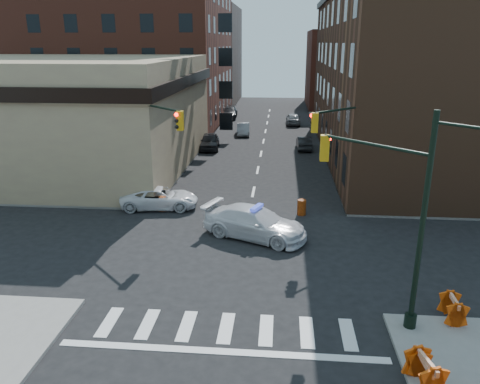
% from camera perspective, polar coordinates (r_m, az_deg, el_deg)
% --- Properties ---
extents(ground, '(140.00, 140.00, 0.00)m').
position_cam_1_polar(ground, '(24.13, 0.19, -7.22)').
color(ground, black).
rests_on(ground, ground).
extents(sidewalk_nw, '(34.00, 54.50, 0.15)m').
position_cam_1_polar(sidewalk_nw, '(60.78, -19.32, 7.21)').
color(sidewalk_nw, gray).
rests_on(sidewalk_nw, ground).
extents(sidewalk_ne, '(34.00, 54.50, 0.15)m').
position_cam_1_polar(sidewalk_ne, '(59.37, 26.00, 6.18)').
color(sidewalk_ne, gray).
rests_on(sidewalk_ne, ground).
extents(bank_building, '(22.00, 22.00, 9.00)m').
position_cam_1_polar(bank_building, '(43.06, -21.24, 9.00)').
color(bank_building, tan).
rests_on(bank_building, ground).
extents(apartment_block, '(25.00, 25.00, 24.00)m').
position_cam_1_polar(apartment_block, '(65.08, -13.94, 18.89)').
color(apartment_block, brown).
rests_on(apartment_block, ground).
extents(commercial_row_ne, '(14.00, 34.00, 14.00)m').
position_cam_1_polar(commercial_row_ne, '(45.78, 19.64, 12.79)').
color(commercial_row_ne, '#543421').
rests_on(commercial_row_ne, ground).
extents(filler_nw, '(20.00, 18.00, 16.00)m').
position_cam_1_polar(filler_nw, '(85.70, -7.26, 16.19)').
color(filler_nw, brown).
rests_on(filler_nw, ground).
extents(filler_ne, '(16.00, 16.00, 12.00)m').
position_cam_1_polar(filler_ne, '(80.82, 14.14, 14.30)').
color(filler_ne, brown).
rests_on(filler_ne, ground).
extents(signal_pole_se, '(5.40, 5.27, 8.00)m').
position_cam_1_polar(signal_pole_se, '(17.70, 18.47, -1.57)').
color(signal_pole_se, black).
rests_on(signal_pole_se, sidewalk_se).
extents(signal_pole_nw, '(3.58, 3.67, 8.00)m').
position_cam_1_polar(signal_pole_nw, '(28.80, -10.62, 5.74)').
color(signal_pole_nw, black).
rests_on(signal_pole_nw, sidewalk_nw).
extents(signal_pole_ne, '(3.67, 3.58, 8.00)m').
position_cam_1_polar(signal_pole_ne, '(28.05, 13.17, 5.26)').
color(signal_pole_ne, black).
rests_on(signal_pole_ne, sidewalk_ne).
extents(tree_ne_near, '(3.00, 3.00, 4.85)m').
position_cam_1_polar(tree_ne_near, '(48.59, 11.84, 9.48)').
color(tree_ne_near, black).
rests_on(tree_ne_near, sidewalk_ne).
extents(tree_ne_far, '(3.00, 3.00, 4.85)m').
position_cam_1_polar(tree_ne_far, '(56.48, 10.95, 10.65)').
color(tree_ne_far, black).
rests_on(tree_ne_far, sidewalk_ne).
extents(police_car, '(6.25, 4.41, 1.68)m').
position_cam_1_polar(police_car, '(25.48, 1.83, -3.78)').
color(police_car, silver).
rests_on(police_car, ground).
extents(pickup, '(5.12, 2.81, 1.36)m').
position_cam_1_polar(pickup, '(30.43, -9.77, -0.72)').
color(pickup, white).
rests_on(pickup, ground).
extents(parked_car_wnear, '(2.23, 4.69, 1.55)m').
position_cam_1_polar(parked_car_wnear, '(47.00, -3.73, 6.19)').
color(parked_car_wnear, black).
rests_on(parked_car_wnear, ground).
extents(parked_car_wfar, '(1.76, 4.18, 1.34)m').
position_cam_1_polar(parked_car_wfar, '(54.32, 0.38, 7.69)').
color(parked_car_wfar, '#9B9DA4').
rests_on(parked_car_wfar, ground).
extents(parked_car_wdeep, '(2.47, 5.59, 1.60)m').
position_cam_1_polar(parked_car_wdeep, '(66.57, -1.36, 9.67)').
color(parked_car_wdeep, black).
rests_on(parked_car_wdeep, ground).
extents(parked_car_enear, '(1.49, 3.91, 1.27)m').
position_cam_1_polar(parked_car_enear, '(47.19, 7.80, 5.94)').
color(parked_car_enear, black).
rests_on(parked_car_enear, ground).
extents(parked_car_efar, '(1.84, 4.42, 1.50)m').
position_cam_1_polar(parked_car_efar, '(61.66, 6.49, 8.87)').
color(parked_car_efar, gray).
rests_on(parked_car_efar, ground).
extents(pedestrian_a, '(0.83, 0.73, 1.91)m').
position_cam_1_polar(pedestrian_a, '(31.42, -16.66, 0.19)').
color(pedestrian_a, black).
rests_on(pedestrian_a, sidewalk_nw).
extents(pedestrian_b, '(1.11, 0.96, 1.97)m').
position_cam_1_polar(pedestrian_b, '(33.51, -21.18, 0.86)').
color(pedestrian_b, black).
rests_on(pedestrian_b, sidewalk_nw).
extents(pedestrian_c, '(1.12, 0.93, 1.79)m').
position_cam_1_polar(pedestrian_c, '(33.29, -18.70, 0.86)').
color(pedestrian_c, '#1F262E').
rests_on(pedestrian_c, sidewalk_nw).
extents(barrel_road, '(0.65, 0.65, 0.96)m').
position_cam_1_polar(barrel_road, '(29.14, 7.52, -1.86)').
color(barrel_road, '#E85D0A').
rests_on(barrel_road, ground).
extents(barrel_bank, '(0.68, 0.68, 0.94)m').
position_cam_1_polar(barrel_bank, '(29.98, -9.42, -1.40)').
color(barrel_bank, '#EE5F0B').
rests_on(barrel_bank, ground).
extents(barricade_se_a, '(0.65, 1.26, 0.93)m').
position_cam_1_polar(barricade_se_a, '(19.88, 24.52, -12.82)').
color(barricade_se_a, red).
rests_on(barricade_se_a, sidewalk_se).
extents(barricade_se_b, '(0.97, 1.48, 1.02)m').
position_cam_1_polar(barricade_se_b, '(16.21, 21.59, -19.72)').
color(barricade_se_b, '#E4420A').
rests_on(barricade_se_b, sidewalk_se).
extents(barricade_se_c, '(0.69, 1.22, 0.87)m').
position_cam_1_polar(barricade_se_c, '(16.25, 21.57, -19.93)').
color(barricade_se_c, '#E33C0A').
rests_on(barricade_se_c, sidewalk_se).
extents(barricade_nw_a, '(1.50, 1.00, 1.03)m').
position_cam_1_polar(barricade_nw_a, '(31.09, -12.60, -0.51)').
color(barricade_nw_a, '#CF6309').
rests_on(barricade_nw_a, sidewalk_nw).
extents(barricade_nw_b, '(1.24, 0.64, 0.92)m').
position_cam_1_polar(barricade_nw_b, '(34.13, -18.69, 0.50)').
color(barricade_nw_b, '#F24B0B').
rests_on(barricade_nw_b, sidewalk_nw).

